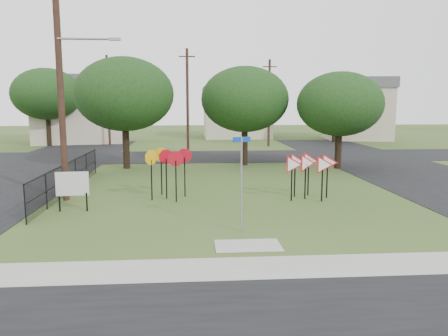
# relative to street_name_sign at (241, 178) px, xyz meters

# --- Properties ---
(ground) EXTENTS (140.00, 140.00, 0.00)m
(ground) POSITION_rel_street_name_sign_xyz_m (0.04, 0.88, -1.83)
(ground) COLOR #324B1C
(sidewalk) EXTENTS (30.00, 1.60, 0.02)m
(sidewalk) POSITION_rel_street_name_sign_xyz_m (0.04, -3.32, -1.82)
(sidewalk) COLOR gray
(sidewalk) RESTS_ON ground
(planting_strip) EXTENTS (30.00, 0.80, 0.02)m
(planting_strip) POSITION_rel_street_name_sign_xyz_m (0.04, -4.52, -1.82)
(planting_strip) COLOR #324B1C
(planting_strip) RESTS_ON ground
(street_left) EXTENTS (8.00, 50.00, 0.02)m
(street_left) POSITION_rel_street_name_sign_xyz_m (-11.96, 10.88, -1.82)
(street_left) COLOR black
(street_left) RESTS_ON ground
(street_right) EXTENTS (8.00, 50.00, 0.02)m
(street_right) POSITION_rel_street_name_sign_xyz_m (12.04, 10.88, -1.82)
(street_right) COLOR black
(street_right) RESTS_ON ground
(street_far) EXTENTS (60.00, 8.00, 0.02)m
(street_far) POSITION_rel_street_name_sign_xyz_m (0.04, 20.88, -1.82)
(street_far) COLOR black
(street_far) RESTS_ON ground
(curb_pad) EXTENTS (2.00, 1.20, 0.02)m
(curb_pad) POSITION_rel_street_name_sign_xyz_m (0.04, -1.52, -1.82)
(curb_pad) COLOR gray
(curb_pad) RESTS_ON ground
(street_name_sign) EXTENTS (0.62, 0.28, 3.21)m
(street_name_sign) POSITION_rel_street_name_sign_xyz_m (0.00, 0.00, 0.00)
(street_name_sign) COLOR gray
(street_name_sign) RESTS_ON ground
(stop_sign_cluster) EXTENTS (2.07, 1.75, 2.27)m
(stop_sign_cluster) POSITION_rel_street_name_sign_xyz_m (-2.72, 5.39, -0.13)
(stop_sign_cluster) COLOR black
(stop_sign_cluster) RESTS_ON ground
(yield_sign_cluster) EXTENTS (2.66, 1.61, 2.09)m
(yield_sign_cluster) POSITION_rel_street_name_sign_xyz_m (3.61, 4.92, -0.28)
(yield_sign_cluster) COLOR black
(yield_sign_cluster) RESTS_ON ground
(info_board) EXTENTS (1.28, 0.13, 1.61)m
(info_board) POSITION_rel_street_name_sign_xyz_m (-6.40, 3.27, -0.76)
(info_board) COLOR black
(info_board) RESTS_ON ground
(utility_pole_main) EXTENTS (3.55, 0.33, 10.00)m
(utility_pole_main) POSITION_rel_street_name_sign_xyz_m (-7.20, 5.37, 3.38)
(utility_pole_main) COLOR #39221A
(utility_pole_main) RESTS_ON ground
(far_pole_a) EXTENTS (1.40, 0.24, 9.00)m
(far_pole_a) POSITION_rel_street_name_sign_xyz_m (-1.96, 24.88, 2.77)
(far_pole_a) COLOR #39221A
(far_pole_a) RESTS_ON ground
(far_pole_b) EXTENTS (1.40, 0.24, 8.50)m
(far_pole_b) POSITION_rel_street_name_sign_xyz_m (6.04, 28.88, 2.52)
(far_pole_b) COLOR #39221A
(far_pole_b) RESTS_ON ground
(far_pole_c) EXTENTS (1.40, 0.24, 9.00)m
(far_pole_c) POSITION_rel_street_name_sign_xyz_m (-9.96, 30.88, 2.77)
(far_pole_c) COLOR #39221A
(far_pole_c) RESTS_ON ground
(fence_run) EXTENTS (0.05, 11.55, 1.50)m
(fence_run) POSITION_rel_street_name_sign_xyz_m (-7.56, 7.13, -1.04)
(fence_run) COLOR black
(fence_run) RESTS_ON ground
(house_left) EXTENTS (10.58, 8.88, 7.20)m
(house_left) POSITION_rel_street_name_sign_xyz_m (-13.96, 34.88, 1.82)
(house_left) COLOR #C2B69C
(house_left) RESTS_ON ground
(house_mid) EXTENTS (8.40, 8.40, 6.20)m
(house_mid) POSITION_rel_street_name_sign_xyz_m (4.04, 40.88, 1.32)
(house_mid) COLOR #C2B69C
(house_mid) RESTS_ON ground
(house_right) EXTENTS (8.30, 8.30, 7.20)m
(house_right) POSITION_rel_street_name_sign_xyz_m (18.04, 36.88, 1.82)
(house_right) COLOR #C2B69C
(house_right) RESTS_ON ground
(tree_near_left) EXTENTS (6.40, 6.40, 7.27)m
(tree_near_left) POSITION_rel_street_name_sign_xyz_m (-5.96, 14.88, 3.03)
(tree_near_left) COLOR black
(tree_near_left) RESTS_ON ground
(tree_near_mid) EXTENTS (6.00, 6.00, 6.80)m
(tree_near_mid) POSITION_rel_street_name_sign_xyz_m (2.04, 15.88, 2.71)
(tree_near_mid) COLOR black
(tree_near_mid) RESTS_ON ground
(tree_near_right) EXTENTS (5.60, 5.60, 6.33)m
(tree_near_right) POSITION_rel_street_name_sign_xyz_m (8.04, 13.88, 2.40)
(tree_near_right) COLOR black
(tree_near_right) RESTS_ON ground
(tree_far_left) EXTENTS (6.80, 6.80, 7.73)m
(tree_far_left) POSITION_rel_street_name_sign_xyz_m (-15.96, 30.88, 3.34)
(tree_far_left) COLOR black
(tree_far_left) RESTS_ON ground
(tree_far_right) EXTENTS (6.00, 6.00, 6.80)m
(tree_far_right) POSITION_rel_street_name_sign_xyz_m (14.04, 32.88, 2.71)
(tree_far_right) COLOR black
(tree_far_right) RESTS_ON ground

